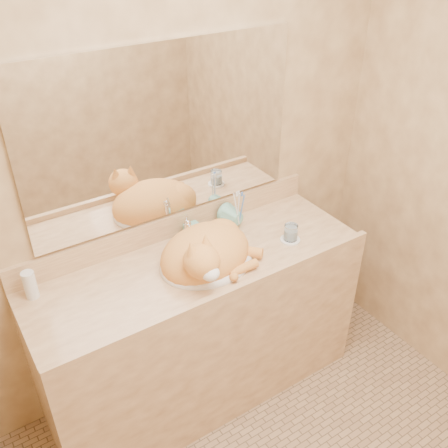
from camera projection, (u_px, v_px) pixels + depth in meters
wall_back at (166, 163)px, 2.27m from camera, size 2.40×0.02×2.50m
vanity_counter at (201, 329)px, 2.53m from camera, size 1.60×0.55×0.85m
mirror at (165, 135)px, 2.19m from camera, size 1.30×0.02×0.80m
sink_basin at (206, 251)px, 2.26m from camera, size 0.48×0.41×0.14m
faucet at (188, 232)px, 2.38m from camera, size 0.04×0.11×0.16m
cat at (207, 252)px, 2.24m from camera, size 0.52×0.45×0.25m
soap_dispenser at (201, 231)px, 2.38m from camera, size 0.08×0.08×0.17m
toothbrush_cup at (239, 220)px, 2.51m from camera, size 0.14×0.14×0.10m
toothbrushes at (239, 207)px, 2.47m from camera, size 0.04×0.04×0.22m
saucer at (290, 240)px, 2.45m from camera, size 0.10×0.10×0.01m
water_glass at (291, 232)px, 2.43m from camera, size 0.07×0.07×0.08m
lotion_bottle at (30, 285)px, 2.07m from camera, size 0.05×0.05×0.13m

